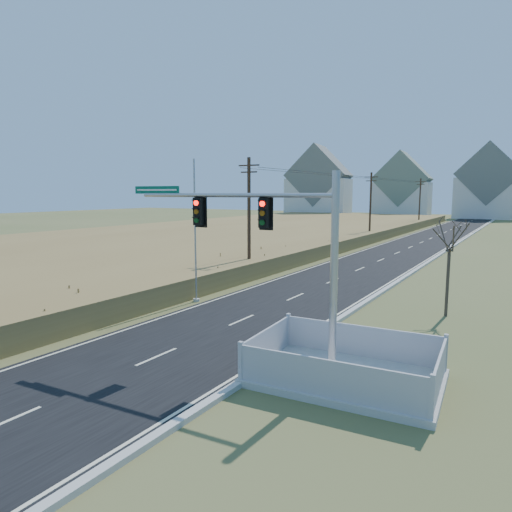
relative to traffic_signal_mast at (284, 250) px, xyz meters
The scene contains 15 objects.
ground 6.38m from the traffic_signal_mast, behind, with size 260.00×260.00×0.00m, color #51592B.
road 50.75m from the traffic_signal_mast, 95.27° to the left, with size 8.00×180.00×0.06m, color black.
curb 50.54m from the traffic_signal_mast, 90.56° to the left, with size 0.30×180.00×0.18m, color #B2AFA8.
reed_marsh 49.62m from the traffic_signal_mast, 125.37° to the left, with size 38.00×110.00×1.30m, color olive.
utility_pole_near 18.97m from the traffic_signal_mast, 125.97° to the left, with size 1.80×0.26×9.00m.
utility_pole_mid 46.70m from the traffic_signal_mast, 103.80° to the left, with size 1.80×0.26×9.00m.
utility_pole_far 76.17m from the traffic_signal_mast, 98.41° to the left, with size 1.80×0.26×9.00m.
condo_nw 109.09m from the traffic_signal_mast, 113.02° to the left, with size 17.69×13.38×19.05m.
condo_nnw 110.72m from the traffic_signal_mast, 101.80° to the left, with size 14.93×11.17×17.03m.
condo_n 112.43m from the traffic_signal_mast, 91.35° to the left, with size 15.27×10.20×18.54m.
traffic_signal_mast is the anchor object (origin of this frame).
fence_enclosure 4.71m from the traffic_signal_mast, ahead, with size 6.51×4.68×1.42m.
open_sign 4.64m from the traffic_signal_mast, 85.34° to the left, with size 0.53×0.25×0.69m.
flagpole 11.32m from the traffic_signal_mast, 144.91° to the left, with size 0.37×0.37×8.27m.
bare_tree 11.39m from the traffic_signal_mast, 70.01° to the left, with size 2.02×2.02×5.35m.
Camera 1 is at (12.12, -14.46, 6.36)m, focal length 32.00 mm.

